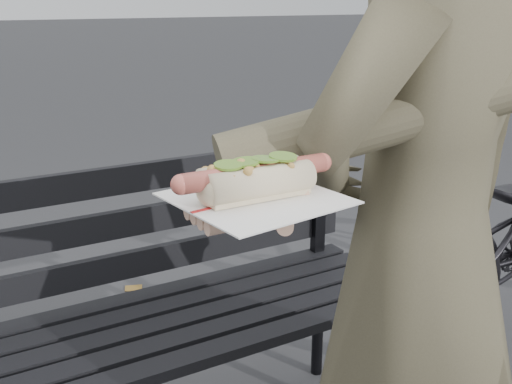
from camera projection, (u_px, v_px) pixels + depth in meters
park_bench at (137, 301)px, 1.64m from camera, size 1.50×0.44×0.88m
person at (419, 259)px, 1.11m from camera, size 0.69×0.53×1.71m
held_hotdog at (348, 138)px, 0.89m from camera, size 0.63×0.32×0.20m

